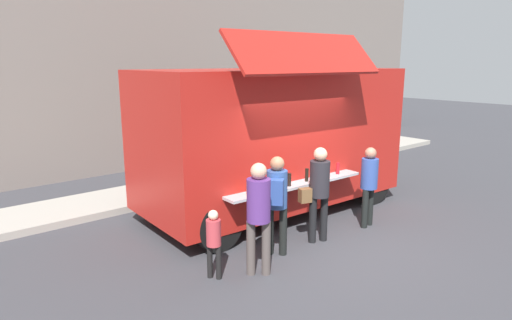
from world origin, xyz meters
TOP-DOWN VIEW (x-y plane):
  - ground_plane at (0.00, 0.00)m, footprint 60.00×60.00m
  - curb_strip at (-3.54, 4.44)m, footprint 28.00×1.60m
  - building_behind at (-2.54, 8.34)m, footprint 32.00×2.40m
  - food_truck_main at (0.47, 1.82)m, footprint 5.72×3.26m
  - trash_bin at (4.07, 4.14)m, footprint 0.60×0.60m
  - customer_front_ordering at (-0.10, -0.00)m, footprint 0.57×0.37m
  - customer_mid_with_backpack at (-1.06, 0.05)m, footprint 0.54×0.51m
  - customer_rear_waiting at (-1.73, -0.28)m, footprint 0.36×0.36m
  - customer_extra_browsing at (1.22, -0.12)m, footprint 0.33×0.32m
  - child_near_queue at (-2.32, 0.05)m, footprint 0.22×0.22m

SIDE VIEW (x-z plane):
  - ground_plane at x=0.00m, z-range 0.00..0.00m
  - curb_strip at x=-3.54m, z-range 0.00..0.15m
  - trash_bin at x=4.07m, z-range 0.00..0.98m
  - child_near_queue at x=-2.32m, z-range 0.10..1.18m
  - customer_extra_browsing at x=1.22m, z-range 0.15..1.75m
  - customer_front_ordering at x=-0.10m, z-range 0.16..1.90m
  - customer_mid_with_backpack at x=-1.06m, z-range 0.19..1.88m
  - customer_rear_waiting at x=-1.73m, z-range 0.17..1.93m
  - food_truck_main at x=0.47m, z-range -0.19..3.50m
  - building_behind at x=-2.54m, z-range 0.00..7.75m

